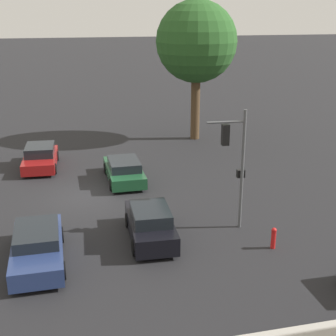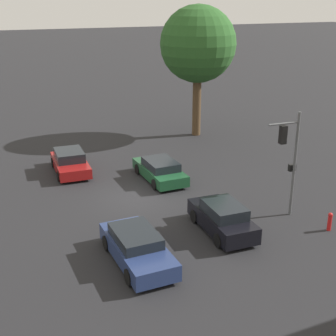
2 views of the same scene
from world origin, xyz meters
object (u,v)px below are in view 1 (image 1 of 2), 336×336
object	(u,v)px
traffic_signal	(234,154)
crossing_car_0	(124,170)
street_tree	(197,42)
crossing_car_3	(40,157)
crossing_car_1	(150,224)
crossing_car_2	(37,246)
fire_hydrant	(273,237)

from	to	relation	value
traffic_signal	crossing_car_0	size ratio (longest dim) A/B	1.18
street_tree	crossing_car_3	distance (m)	13.80
crossing_car_1	crossing_car_3	size ratio (longest dim) A/B	0.97
street_tree	traffic_signal	world-z (taller)	street_tree
traffic_signal	crossing_car_2	xyz separation A→B (m)	(1.15, -8.43, -2.83)
traffic_signal	crossing_car_1	bearing A→B (deg)	98.00
crossing_car_0	street_tree	bearing A→B (deg)	-39.53
street_tree	traffic_signal	xyz separation A→B (m)	(15.20, -2.75, -3.66)
crossing_car_1	crossing_car_3	bearing A→B (deg)	26.31
crossing_car_0	crossing_car_3	size ratio (longest dim) A/B	1.03
crossing_car_0	crossing_car_2	distance (m)	9.51
traffic_signal	crossing_car_3	xyz separation A→B (m)	(-10.74, -8.58, -2.83)
crossing_car_3	crossing_car_2	bearing A→B (deg)	4.01
street_tree	crossing_car_1	distance (m)	18.00
crossing_car_0	crossing_car_3	distance (m)	5.92
crossing_car_2	fire_hydrant	world-z (taller)	crossing_car_2
street_tree	crossing_car_3	bearing A→B (deg)	-68.54
crossing_car_3	fire_hydrant	distance (m)	16.16
crossing_car_0	crossing_car_2	xyz separation A→B (m)	(8.33, -4.58, 0.04)
crossing_car_2	crossing_car_0	bearing A→B (deg)	150.89
crossing_car_0	fire_hydrant	bearing A→B (deg)	-152.93
fire_hydrant	street_tree	bearing A→B (deg)	174.27
crossing_car_1	crossing_car_3	xyz separation A→B (m)	(-11.03, -4.80, -0.05)
crossing_car_0	crossing_car_3	world-z (taller)	crossing_car_3
street_tree	fire_hydrant	xyz separation A→B (m)	(17.46, -1.75, -6.66)
street_tree	crossing_car_0	world-z (taller)	street_tree
street_tree	crossing_car_1	bearing A→B (deg)	-22.87
crossing_car_0	fire_hydrant	xyz separation A→B (m)	(9.45, 4.85, -0.13)
traffic_signal	street_tree	bearing A→B (deg)	-6.63
crossing_car_1	crossing_car_0	bearing A→B (deg)	3.30
crossing_car_0	crossing_car_3	bearing A→B (deg)	53.00
crossing_car_1	traffic_signal	bearing A→B (deg)	-82.82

